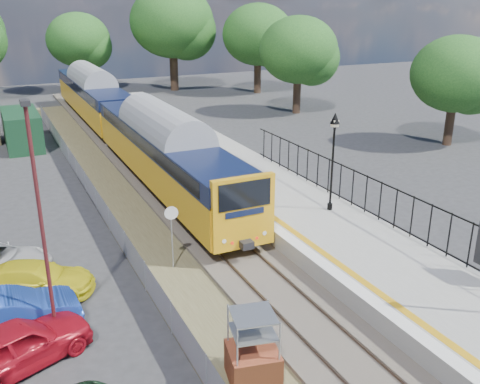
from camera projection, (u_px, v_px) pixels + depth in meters
ground at (299, 317)px, 18.18m from camera, size 120.00×120.00×0.00m
track_bed at (188, 218)px, 26.17m from camera, size 5.90×80.00×0.29m
platform at (288, 208)px, 26.52m from camera, size 5.00×70.00×0.90m
platform_edge at (251, 206)px, 25.53m from camera, size 0.90×70.00×0.01m
victorian_lamp_north at (334, 139)px, 23.96m from camera, size 0.44×0.44×4.60m
palisade_fence at (408, 214)px, 22.10m from camera, size 0.12×26.00×2.00m
wire_fence at (100, 205)px, 26.47m from camera, size 0.06×52.00×1.20m
tree_line at (89, 38)px, 52.16m from camera, size 56.80×43.80×11.88m
train at (120, 115)px, 38.40m from camera, size 2.82×40.83×3.51m
brick_plinth at (253, 349)px, 14.80m from camera, size 1.63×1.63×2.22m
speed_sign at (172, 227)px, 20.87m from camera, size 0.54×0.14×2.69m
carpark_lamp at (40, 214)px, 15.54m from camera, size 0.25×0.50×7.65m
car_red at (17, 346)px, 15.48m from camera, size 4.73×3.37×1.50m
car_blue at (9, 314)px, 17.08m from camera, size 4.47×1.77×1.45m
car_yellow at (36, 279)px, 19.44m from camera, size 4.54×3.19×1.22m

